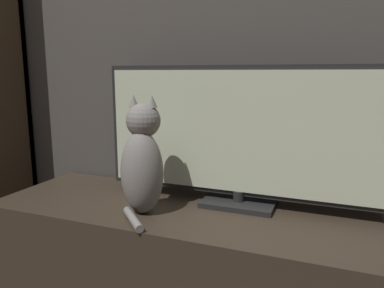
% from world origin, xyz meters
% --- Properties ---
extents(tv_stand, '(1.45, 0.52, 0.42)m').
position_xyz_m(tv_stand, '(0.00, 0.92, 0.21)').
color(tv_stand, '#33281E').
rests_on(tv_stand, ground_plane).
extents(tv, '(1.11, 0.17, 0.54)m').
position_xyz_m(tv, '(0.22, 1.03, 0.69)').
color(tv, black).
rests_on(tv, tv_stand).
extents(cat, '(0.18, 0.28, 0.43)m').
position_xyz_m(cat, '(-0.10, 0.83, 0.61)').
color(cat, gray).
rests_on(cat, tv_stand).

